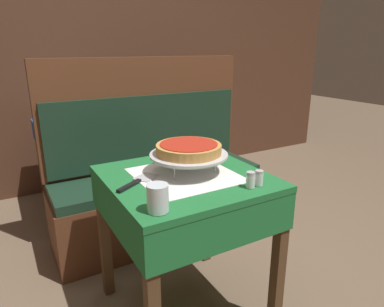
{
  "coord_description": "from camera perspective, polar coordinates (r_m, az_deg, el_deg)",
  "views": [
    {
      "loc": [
        -0.7,
        -1.28,
        1.29
      ],
      "look_at": [
        0.03,
        -0.01,
        0.83
      ],
      "focal_mm": 32.0,
      "sensor_mm": 36.0,
      "label": 1
    }
  ],
  "objects": [
    {
      "name": "ground_plane",
      "position": [
        1.94,
        -0.98,
        -24.16
      ],
      "size": [
        14.0,
        14.0,
        0.0
      ],
      "primitive_type": "plane",
      "color": "brown"
    },
    {
      "name": "dining_table_front",
      "position": [
        1.6,
        -1.09,
        -7.6
      ],
      "size": [
        0.69,
        0.69,
        0.73
      ],
      "color": "#1E6B33",
      "rests_on": "ground_plane"
    },
    {
      "name": "dining_table_rear",
      "position": [
        2.82,
        -17.52,
        2.93
      ],
      "size": [
        0.68,
        0.68,
        0.73
      ],
      "color": "#194799",
      "rests_on": "ground_plane"
    },
    {
      "name": "booth_bench",
      "position": [
        2.4,
        -5.84,
        -5.45
      ],
      "size": [
        1.43,
        0.45,
        1.23
      ],
      "color": "brown",
      "rests_on": "ground_plane"
    },
    {
      "name": "back_wall_panel",
      "position": [
        3.31,
        -18.31,
        15.01
      ],
      "size": [
        6.0,
        0.04,
        2.4
      ],
      "primitive_type": "cube",
      "color": "#4C2D1E",
      "rests_on": "ground_plane"
    },
    {
      "name": "pizza_pan_stand",
      "position": [
        1.57,
        -0.55,
        -0.33
      ],
      "size": [
        0.36,
        0.36,
        0.09
      ],
      "color": "#ADADB2",
      "rests_on": "dining_table_front"
    },
    {
      "name": "deep_dish_pizza",
      "position": [
        1.56,
        -0.55,
        0.85
      ],
      "size": [
        0.3,
        0.3,
        0.05
      ],
      "color": "#C68E47",
      "rests_on": "pizza_pan_stand"
    },
    {
      "name": "pizza_server",
      "position": [
        1.49,
        -9.04,
        -4.62
      ],
      "size": [
        0.23,
        0.17,
        0.01
      ],
      "color": "#BCBCC1",
      "rests_on": "dining_table_front"
    },
    {
      "name": "water_glass_near",
      "position": [
        1.21,
        -5.72,
        -7.39
      ],
      "size": [
        0.08,
        0.08,
        0.1
      ],
      "color": "silver",
      "rests_on": "dining_table_front"
    },
    {
      "name": "salt_shaker",
      "position": [
        1.43,
        9.72,
        -4.34
      ],
      "size": [
        0.04,
        0.04,
        0.07
      ],
      "color": "silver",
      "rests_on": "dining_table_front"
    },
    {
      "name": "pepper_shaker",
      "position": [
        1.46,
        11.1,
        -4.03
      ],
      "size": [
        0.04,
        0.04,
        0.07
      ],
      "color": "silver",
      "rests_on": "dining_table_front"
    },
    {
      "name": "condiment_caddy",
      "position": [
        2.76,
        -19.2,
        5.51
      ],
      "size": [
        0.15,
        0.15,
        0.17
      ],
      "color": "black",
      "rests_on": "dining_table_rear"
    }
  ]
}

